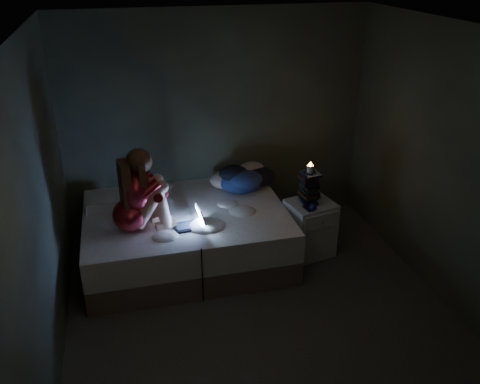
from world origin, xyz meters
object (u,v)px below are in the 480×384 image
object	(u,v)px
bed	(187,235)
laptop	(188,218)
nightstand	(309,228)
candle	(310,171)
woman	(128,192)
phone	(305,208)

from	to	relation	value
bed	laptop	world-z (taller)	laptop
nightstand	candle	xyz separation A→B (m)	(-0.03, 0.02, 0.70)
laptop	bed	bearing A→B (deg)	80.53
woman	candle	world-z (taller)	woman
nightstand	candle	size ratio (longest dim) A/B	7.98
nightstand	candle	world-z (taller)	candle
woman	nightstand	distance (m)	2.07
bed	laptop	size ratio (longest dim) A/B	6.96
bed	nightstand	world-z (taller)	nightstand
laptop	nightstand	size ratio (longest dim) A/B	0.48
laptop	candle	world-z (taller)	candle
woman	laptop	size ratio (longest dim) A/B	2.80
bed	woman	xyz separation A→B (m)	(-0.58, -0.29, 0.73)
laptop	phone	size ratio (longest dim) A/B	2.21
candle	phone	bearing A→B (deg)	-121.09
phone	nightstand	bearing A→B (deg)	47.99
woman	phone	world-z (taller)	woman
woman	nightstand	world-z (taller)	woman
phone	woman	bearing A→B (deg)	-179.50
laptop	nightstand	distance (m)	1.43
bed	phone	distance (m)	1.34
bed	phone	size ratio (longest dim) A/B	15.37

